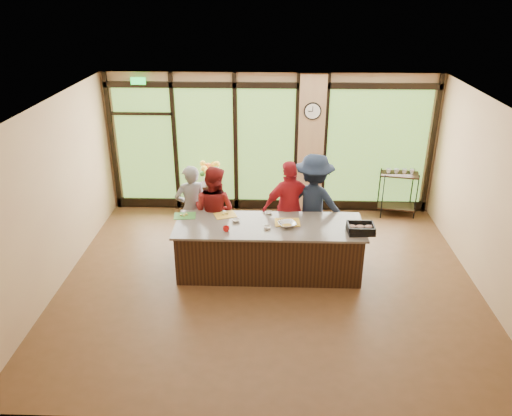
# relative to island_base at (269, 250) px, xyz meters

# --- Properties ---
(floor) EXTENTS (7.00, 7.00, 0.00)m
(floor) POSITION_rel_island_base_xyz_m (0.00, -0.30, -0.44)
(floor) COLOR #52361D
(floor) RESTS_ON ground
(ceiling) EXTENTS (7.00, 7.00, 0.00)m
(ceiling) POSITION_rel_island_base_xyz_m (0.00, -0.30, 2.56)
(ceiling) COLOR white
(ceiling) RESTS_ON back_wall
(back_wall) EXTENTS (7.00, 0.00, 7.00)m
(back_wall) POSITION_rel_island_base_xyz_m (0.00, 2.70, 1.06)
(back_wall) COLOR tan
(back_wall) RESTS_ON floor
(left_wall) EXTENTS (0.00, 6.00, 6.00)m
(left_wall) POSITION_rel_island_base_xyz_m (-3.50, -0.30, 1.06)
(left_wall) COLOR tan
(left_wall) RESTS_ON floor
(right_wall) EXTENTS (0.00, 6.00, 6.00)m
(right_wall) POSITION_rel_island_base_xyz_m (3.50, -0.30, 1.06)
(right_wall) COLOR tan
(right_wall) RESTS_ON floor
(window_wall) EXTENTS (6.90, 0.12, 3.00)m
(window_wall) POSITION_rel_island_base_xyz_m (0.16, 2.65, 0.95)
(window_wall) COLOR tan
(window_wall) RESTS_ON floor
(island_base) EXTENTS (3.10, 1.00, 0.88)m
(island_base) POSITION_rel_island_base_xyz_m (0.00, 0.00, 0.00)
(island_base) COLOR black
(island_base) RESTS_ON floor
(countertop) EXTENTS (3.20, 1.10, 0.04)m
(countertop) POSITION_rel_island_base_xyz_m (0.00, 0.00, 0.46)
(countertop) COLOR slate
(countertop) RESTS_ON island_base
(wall_clock) EXTENTS (0.36, 0.04, 0.36)m
(wall_clock) POSITION_rel_island_base_xyz_m (0.85, 2.57, 1.81)
(wall_clock) COLOR black
(wall_clock) RESTS_ON window_wall
(cook_left) EXTENTS (0.72, 0.61, 1.67)m
(cook_left) POSITION_rel_island_base_xyz_m (-1.45, 0.81, 0.40)
(cook_left) COLOR gray
(cook_left) RESTS_ON floor
(cook_midleft) EXTENTS (1.02, 0.93, 1.70)m
(cook_midleft) POSITION_rel_island_base_xyz_m (-1.02, 0.70, 0.41)
(cook_midleft) COLOR maroon
(cook_midleft) RESTS_ON floor
(cook_midright) EXTENTS (1.15, 0.75, 1.81)m
(cook_midright) POSITION_rel_island_base_xyz_m (0.37, 0.71, 0.46)
(cook_midright) COLOR #A91A22
(cook_midright) RESTS_ON floor
(cook_right) EXTENTS (1.39, 1.06, 1.91)m
(cook_right) POSITION_rel_island_base_xyz_m (0.81, 0.80, 0.51)
(cook_right) COLOR #172033
(cook_right) RESTS_ON floor
(roasting_pan) EXTENTS (0.45, 0.36, 0.08)m
(roasting_pan) POSITION_rel_island_base_xyz_m (1.50, -0.23, 0.52)
(roasting_pan) COLOR black
(roasting_pan) RESTS_ON countertop
(mixing_bowl) EXTENTS (0.38, 0.38, 0.07)m
(mixing_bowl) POSITION_rel_island_base_xyz_m (0.30, -0.05, 0.52)
(mixing_bowl) COLOR silver
(mixing_bowl) RESTS_ON countertop
(cutting_board_left) EXTENTS (0.40, 0.32, 0.01)m
(cutting_board_left) POSITION_rel_island_base_xyz_m (-1.49, 0.29, 0.49)
(cutting_board_left) COLOR #3B8731
(cutting_board_left) RESTS_ON countertop
(cutting_board_center) EXTENTS (0.44, 0.39, 0.01)m
(cutting_board_center) POSITION_rel_island_base_xyz_m (-0.78, 0.35, 0.49)
(cutting_board_center) COLOR gold
(cutting_board_center) RESTS_ON countertop
(cutting_board_right) EXTENTS (0.43, 0.33, 0.01)m
(cutting_board_right) POSITION_rel_island_base_xyz_m (0.31, 0.09, 0.49)
(cutting_board_right) COLOR gold
(cutting_board_right) RESTS_ON countertop
(prep_bowl_near) EXTENTS (0.19, 0.19, 0.04)m
(prep_bowl_near) POSITION_rel_island_base_xyz_m (-0.57, 0.10, 0.50)
(prep_bowl_near) COLOR silver
(prep_bowl_near) RESTS_ON countertop
(prep_bowl_mid) EXTENTS (0.13, 0.13, 0.04)m
(prep_bowl_mid) POSITION_rel_island_base_xyz_m (-0.03, -0.14, 0.50)
(prep_bowl_mid) COLOR silver
(prep_bowl_mid) RESTS_ON countertop
(prep_bowl_far) EXTENTS (0.14, 0.14, 0.03)m
(prep_bowl_far) POSITION_rel_island_base_xyz_m (-0.01, 0.45, 0.50)
(prep_bowl_far) COLOR silver
(prep_bowl_far) RESTS_ON countertop
(red_ramekin) EXTENTS (0.12, 0.12, 0.09)m
(red_ramekin) POSITION_rel_island_base_xyz_m (-0.71, -0.26, 0.52)
(red_ramekin) COLOR red
(red_ramekin) RESTS_ON countertop
(flower_stand) EXTENTS (0.45, 0.45, 0.75)m
(flower_stand) POSITION_rel_island_base_xyz_m (-1.27, 2.25, -0.06)
(flower_stand) COLOR black
(flower_stand) RESTS_ON floor
(flower_vase) EXTENTS (0.27, 0.27, 0.27)m
(flower_vase) POSITION_rel_island_base_xyz_m (-1.27, 2.25, 0.45)
(flower_vase) COLOR #947351
(flower_vase) RESTS_ON flower_stand
(bar_cart) EXTENTS (0.85, 0.59, 1.06)m
(bar_cart) POSITION_rel_island_base_xyz_m (2.75, 2.45, 0.20)
(bar_cart) COLOR black
(bar_cart) RESTS_ON floor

